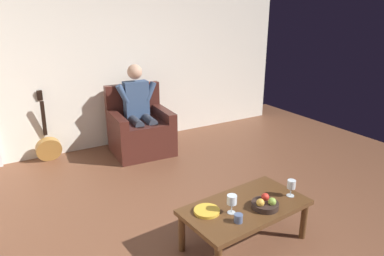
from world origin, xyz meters
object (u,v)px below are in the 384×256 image
candle_jar (238,218)px  decorative_dish (207,211)px  wine_glass_far (291,185)px  fruit_bowl (265,204)px  coffee_table (245,210)px  wine_glass_near (232,201)px  guitar (48,146)px  person_seated (139,107)px  armchair (140,130)px

candle_jar → decorative_dish: bearing=-60.3°
wine_glass_far → fruit_bowl: wine_glass_far is taller
coffee_table → wine_glass_near: 0.25m
wine_glass_near → decorative_dish: 0.23m
guitar → decorative_dish: bearing=107.0°
person_seated → coffee_table: person_seated is taller
decorative_dish → armchair: bearing=-99.2°
armchair → person_seated: 0.36m
fruit_bowl → candle_jar: size_ratio=3.29×
fruit_bowl → coffee_table: bearing=-44.2°
wine_glass_near → wine_glass_far: bearing=175.7°
coffee_table → candle_jar: bearing=38.6°
coffee_table → guitar: 3.10m
coffee_table → fruit_bowl: (-0.12, 0.12, 0.09)m
coffee_table → wine_glass_far: 0.49m
coffee_table → wine_glass_near: size_ratio=7.02×
wine_glass_far → candle_jar: bearing=7.4°
wine_glass_near → candle_jar: bearing=76.8°
coffee_table → wine_glass_far: bearing=169.7°
armchair → wine_glass_far: bearing=102.6°
person_seated → wine_glass_near: (0.22, 2.54, -0.17)m
wine_glass_near → candle_jar: wine_glass_near is taller
armchair → candle_jar: 2.70m
guitar → decorative_dish: guitar is taller
wine_glass_near → fruit_bowl: size_ratio=0.71×
candle_jar → wine_glass_near: bearing=-103.2°
coffee_table → decorative_dish: size_ratio=5.26×
armchair → coffee_table: 2.51m
armchair → coffee_table: armchair is taller
person_seated → fruit_bowl: 2.64m
candle_jar → wine_glass_far: bearing=-172.6°
person_seated → candle_jar: 2.70m
person_seated → wine_glass_near: size_ratio=7.78×
coffee_table → decorative_dish: (0.35, -0.08, 0.06)m
armchair → person_seated: bearing=90.0°
armchair → wine_glass_near: armchair is taller
armchair → guitar: bearing=-12.0°
fruit_bowl → decorative_dish: bearing=-22.4°
fruit_bowl → decorative_dish: (0.47, -0.19, -0.03)m
wine_glass_far → candle_jar: size_ratio=2.23×
guitar → candle_jar: 3.19m
wine_glass_near → fruit_bowl: bearing=164.8°
coffee_table → armchair: bearing=-90.9°
wine_glass_far → decorative_dish: size_ratio=0.72×
decorative_dish → person_seated: bearing=-99.2°
decorative_dish → guitar: bearing=-73.0°
armchair → candle_jar: armchair is taller
armchair → guitar: size_ratio=0.99×
coffee_table → decorative_dish: 0.37m
wine_glass_near → armchair: bearing=-95.0°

